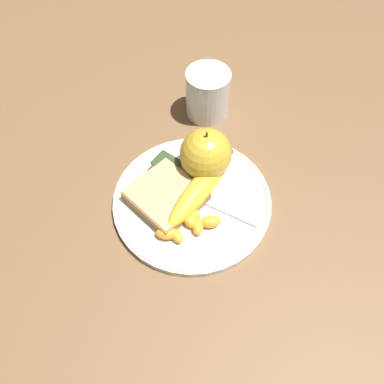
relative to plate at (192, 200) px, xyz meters
The scene contains 18 objects.
ground_plane 0.01m from the plate, ahead, with size 3.00×3.00×0.00m, color brown.
plate is the anchor object (origin of this frame).
juice_glass 0.21m from the plate, 61.88° to the right, with size 0.08×0.08×0.09m.
apple 0.08m from the plate, 74.75° to the right, with size 0.08×0.08×0.09m.
banana 0.03m from the plate, 104.46° to the right, with size 0.04×0.18×0.04m.
bread_slice 0.04m from the plate, 38.27° to the left, with size 0.12×0.11×0.02m.
fork 0.01m from the plate, 120.81° to the right, with size 0.18×0.04×0.00m.
jam_packet 0.07m from the plate, 17.98° to the right, with size 0.04×0.03×0.02m.
orange_segment_0 0.02m from the plate, 130.57° to the left, with size 0.03×0.02×0.01m.
orange_segment_1 0.01m from the plate, 50.30° to the left, with size 0.03×0.03×0.01m.
orange_segment_2 0.08m from the plate, 96.55° to the left, with size 0.04×0.04×0.02m.
orange_segment_3 0.04m from the plate, 104.44° to the left, with size 0.03×0.03×0.02m.
orange_segment_4 0.02m from the plate, 79.12° to the left, with size 0.04×0.03×0.02m.
orange_segment_5 0.07m from the plate, 107.94° to the left, with size 0.03×0.02×0.01m.
orange_segment_6 0.06m from the plate, 135.43° to the left, with size 0.03×0.03×0.02m.
orange_segment_7 0.04m from the plate, 120.15° to the left, with size 0.04×0.03×0.02m.
orange_segment_8 0.03m from the plate, 122.13° to the left, with size 0.03×0.02×0.02m.
orange_segment_9 0.06m from the plate, 157.20° to the left, with size 0.04×0.04×0.02m.
Camera 1 is at (-0.18, 0.25, 0.52)m, focal length 35.00 mm.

